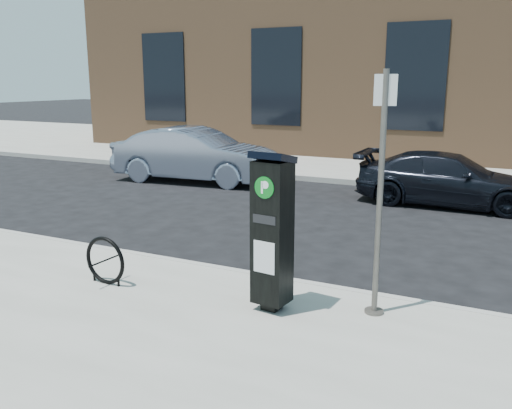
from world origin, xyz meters
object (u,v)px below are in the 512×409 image
Objects in this scene: sign_pole at (380,198)px; car_dark at (448,179)px; parking_kiosk at (272,230)px; bike_rack at (105,261)px; car_silver at (195,155)px.

car_dark is (-0.05, 7.14, -0.95)m from sign_pole.
parking_kiosk is 2.87× the size of bike_rack.
car_dark is at bearing 88.53° from parking_kiosk.
car_dark is (3.51, 7.81, 0.14)m from bike_rack.
car_dark is at bearing 68.21° from bike_rack.
sign_pole is at bearing -140.58° from car_silver.
parking_kiosk is 9.60m from car_silver.
parking_kiosk is at bearing 172.25° from car_dark.
bike_rack is at bearing 170.20° from sign_pole.
bike_rack is (-2.40, -0.23, -0.67)m from parking_kiosk.
sign_pole is at bearing -179.05° from car_dark.
sign_pole is 0.67× the size of car_dark.
parking_kiosk is at bearing -147.36° from car_silver.
sign_pole is 10.06m from car_silver.
parking_kiosk reaches higher than car_dark.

